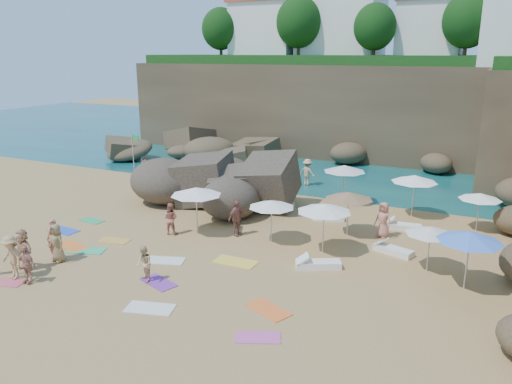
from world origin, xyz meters
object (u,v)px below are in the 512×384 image
at_px(person_stand_5, 146,173).
at_px(parasol_1, 345,168).
at_px(person_stand_1, 170,219).
at_px(lounger_0, 329,218).
at_px(parasol_0, 234,171).
at_px(parasol_2, 480,196).
at_px(person_stand_2, 307,172).
at_px(person_stand_4, 383,220).
at_px(rock_outcrop, 216,201).
at_px(person_stand_3, 237,218).
at_px(flag_pole, 134,151).

bearing_deg(person_stand_5, parasol_1, -6.54).
bearing_deg(parasol_1, person_stand_1, -125.22).
distance_m(parasol_1, lounger_0, 4.06).
xyz_separation_m(parasol_0, parasol_2, (13.35, 1.96, -0.37)).
height_order(parasol_2, person_stand_5, parasol_2).
distance_m(person_stand_2, person_stand_4, 10.61).
relative_size(rock_outcrop, parasol_1, 3.05).
bearing_deg(person_stand_2, person_stand_1, 90.02).
distance_m(lounger_0, person_stand_3, 5.64).
height_order(rock_outcrop, person_stand_1, person_stand_1).
bearing_deg(flag_pole, person_stand_1, -42.58).
bearing_deg(parasol_2, parasol_0, -171.64).
relative_size(flag_pole, lounger_0, 2.01).
xyz_separation_m(lounger_0, person_stand_1, (-6.65, -5.65, 0.70)).
distance_m(parasol_0, lounger_0, 6.23).
bearing_deg(person_stand_3, parasol_0, 46.43).
height_order(parasol_1, person_stand_4, parasol_1).
distance_m(parasol_2, person_stand_2, 12.27).
bearing_deg(person_stand_1, person_stand_5, -56.80).
xyz_separation_m(rock_outcrop, parasol_0, (1.65, -0.54, 2.23)).
relative_size(person_stand_2, person_stand_3, 1.01).
height_order(rock_outcrop, person_stand_3, person_stand_3).
bearing_deg(lounger_0, parasol_0, 161.33).
xyz_separation_m(parasol_1, lounger_0, (0.21, -3.47, -2.10)).
height_order(rock_outcrop, lounger_0, rock_outcrop).
relative_size(rock_outcrop, person_stand_3, 4.21).
relative_size(parasol_0, person_stand_4, 1.40).
relative_size(rock_outcrop, person_stand_2, 4.16).
height_order(rock_outcrop, person_stand_5, person_stand_5).
bearing_deg(person_stand_1, person_stand_2, -115.07).
height_order(parasol_1, person_stand_1, parasol_1).
distance_m(lounger_0, person_stand_1, 8.76).
bearing_deg(person_stand_4, person_stand_5, -166.73).
relative_size(parasol_1, parasol_2, 1.19).
bearing_deg(parasol_0, parasol_1, 32.72).
distance_m(flag_pole, person_stand_2, 12.57).
xyz_separation_m(parasol_0, person_stand_1, (-0.79, -5.49, -1.40)).
bearing_deg(person_stand_3, person_stand_4, -48.96).
bearing_deg(parasol_1, rock_outcrop, -157.07).
xyz_separation_m(flag_pole, parasol_1, (15.35, 0.93, 0.05)).
height_order(lounger_0, person_stand_4, person_stand_4).
height_order(person_stand_4, person_stand_5, person_stand_5).
relative_size(rock_outcrop, lounger_0, 4.62).
distance_m(rock_outcrop, person_stand_2, 7.37).
relative_size(person_stand_1, person_stand_5, 0.89).
relative_size(parasol_0, parasol_2, 1.20).
distance_m(person_stand_3, person_stand_5, 11.97).
bearing_deg(rock_outcrop, person_stand_4, -9.00).
xyz_separation_m(parasol_0, person_stand_2, (2.12, 6.81, -1.29)).
height_order(person_stand_2, person_stand_5, person_stand_2).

